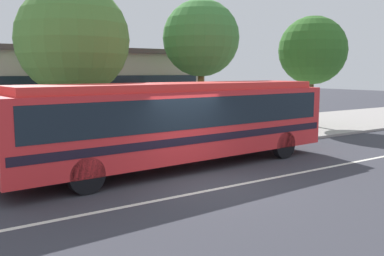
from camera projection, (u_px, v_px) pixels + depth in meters
The scene contains 11 objects.
ground_plane at pixel (202, 182), 12.45m from camera, with size 120.00×120.00×0.00m, color #37373F.
sidewalk_slab at pixel (101, 145), 18.50m from camera, with size 60.00×8.00×0.12m, color #9D9692.
lane_stripe_center at pixel (219, 189), 11.80m from camera, with size 56.00×0.16×0.01m, color silver.
transit_bus at pixel (179, 119), 14.23m from camera, with size 11.88×3.10×2.82m.
pedestrian_walking_along_curb at pixel (191, 122), 18.03m from camera, with size 0.36×0.36×1.64m.
pedestrian_standing_by_tree at pixel (239, 116), 19.96m from camera, with size 0.40×0.40×1.76m.
bus_stop_sign at pixel (224, 106), 17.93m from camera, with size 0.15×0.44×2.59m.
street_tree_near_stop at pixel (73, 40), 16.47m from camera, with size 4.33×4.33×6.45m.
street_tree_mid_block at pixel (201, 38), 20.05m from camera, with size 3.58×3.58×6.42m.
street_tree_far_end at pixel (313, 51), 24.00m from camera, with size 3.80×3.80×6.15m.
station_building at pixel (46, 90), 23.13m from camera, with size 15.82×8.32×4.35m.
Camera 1 is at (-7.11, -9.84, 3.20)m, focal length 40.18 mm.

